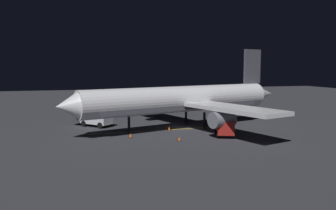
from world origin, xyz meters
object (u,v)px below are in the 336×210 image
Objects in this scene: baggage_truck at (94,118)px; catering_truck at (224,126)px; airliner at (185,100)px; ground_crew_worker at (94,120)px; traffic_cone_near_left at (169,129)px; traffic_cone_under_wing at (131,136)px; traffic_cone_near_right at (179,139)px.

catering_truck is at bearing -125.27° from baggage_truck.
airliner is 6.01× the size of baggage_truck.
ground_crew_worker is 3.16× the size of traffic_cone_near_left.
ground_crew_worker is 3.16× the size of traffic_cone_under_wing.
ground_crew_worker reaches higher than traffic_cone_near_right.
traffic_cone_under_wing is (-4.98, 8.94, -3.88)m from airliner.
baggage_truck reaches higher than traffic_cone_near_left.
baggage_truck is (5.03, 12.91, -2.82)m from airliner.
catering_truck is 7.30m from traffic_cone_near_right.
traffic_cone_under_wing is at bearing 119.11° from airliner.
catering_truck is 12.49× the size of traffic_cone_under_wing.
ground_crew_worker reaches higher than traffic_cone_under_wing.
catering_truck is 12.49× the size of traffic_cone_near_left.
airliner is at bearing -60.89° from traffic_cone_under_wing.
airliner is at bearing -111.29° from baggage_truck.
airliner is 10.04m from traffic_cone_near_right.
traffic_cone_under_wing is at bearing -159.27° from ground_crew_worker.
airliner is 67.46× the size of traffic_cone_near_right.
baggage_truck reaches higher than catering_truck.
airliner reaches higher than traffic_cone_near_right.
baggage_truck is 20.04m from catering_truck.
baggage_truck is 10.82m from traffic_cone_under_wing.
traffic_cone_under_wing is at bearing -158.36° from baggage_truck.
ground_crew_worker is (5.41, 12.87, -3.24)m from airliner.
airliner is at bearing -22.20° from traffic_cone_near_right.
traffic_cone_near_left is 7.16m from traffic_cone_near_right.
ground_crew_worker is (11.95, 16.32, -0.28)m from catering_truck.
baggage_truck is at bearing 68.71° from airliner.
airliner is 67.46× the size of traffic_cone_under_wing.
airliner is at bearing -62.40° from traffic_cone_near_left.
airliner reaches higher than ground_crew_worker.
traffic_cone_near_left is 7.12m from traffic_cone_under_wing.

